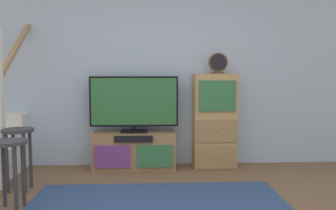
{
  "coord_description": "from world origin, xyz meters",
  "views": [
    {
      "loc": [
        -0.06,
        -2.41,
        1.3
      ],
      "look_at": [
        0.15,
        1.87,
        0.91
      ],
      "focal_mm": 36.22,
      "sensor_mm": 36.0,
      "label": 1
    }
  ],
  "objects_px": {
    "media_console": "(134,150)",
    "bar_stool_near": "(9,158)",
    "desk_clock": "(218,63)",
    "television": "(134,103)",
    "bar_stool_far": "(18,145)",
    "side_cabinet": "(215,121)"
  },
  "relations": [
    {
      "from": "media_console",
      "to": "bar_stool_far",
      "type": "bearing_deg",
      "value": -146.44
    },
    {
      "from": "desk_clock",
      "to": "bar_stool_far",
      "type": "distance_m",
      "value": 2.69
    },
    {
      "from": "television",
      "to": "side_cabinet",
      "type": "distance_m",
      "value": 1.14
    },
    {
      "from": "bar_stool_near",
      "to": "bar_stool_far",
      "type": "relative_size",
      "value": 0.97
    },
    {
      "from": "television",
      "to": "bar_stool_far",
      "type": "relative_size",
      "value": 1.73
    },
    {
      "from": "side_cabinet",
      "to": "bar_stool_far",
      "type": "height_order",
      "value": "side_cabinet"
    },
    {
      "from": "media_console",
      "to": "side_cabinet",
      "type": "distance_m",
      "value": 1.18
    },
    {
      "from": "side_cabinet",
      "to": "desk_clock",
      "type": "xyz_separation_m",
      "value": [
        0.03,
        -0.02,
        0.8
      ]
    },
    {
      "from": "bar_stool_near",
      "to": "side_cabinet",
      "type": "bearing_deg",
      "value": 32.2
    },
    {
      "from": "media_console",
      "to": "bar_stool_near",
      "type": "distance_m",
      "value": 1.8
    },
    {
      "from": "television",
      "to": "bar_stool_near",
      "type": "xyz_separation_m",
      "value": [
        -1.11,
        -1.41,
        -0.4
      ]
    },
    {
      "from": "television",
      "to": "desk_clock",
      "type": "bearing_deg",
      "value": -1.43
    },
    {
      "from": "media_console",
      "to": "television",
      "type": "height_order",
      "value": "television"
    },
    {
      "from": "bar_stool_far",
      "to": "desk_clock",
      "type": "bearing_deg",
      "value": 18.93
    },
    {
      "from": "side_cabinet",
      "to": "bar_stool_far",
      "type": "relative_size",
      "value": 1.87
    },
    {
      "from": "side_cabinet",
      "to": "bar_stool_near",
      "type": "xyz_separation_m",
      "value": [
        -2.23,
        -1.4,
        -0.14
      ]
    },
    {
      "from": "media_console",
      "to": "bar_stool_far",
      "type": "height_order",
      "value": "bar_stool_far"
    },
    {
      "from": "media_console",
      "to": "desk_clock",
      "type": "bearing_deg",
      "value": -0.24
    },
    {
      "from": "desk_clock",
      "to": "bar_stool_far",
      "type": "relative_size",
      "value": 0.41
    },
    {
      "from": "media_console",
      "to": "television",
      "type": "xyz_separation_m",
      "value": [
        -0.0,
        0.02,
        0.66
      ]
    },
    {
      "from": "media_console",
      "to": "desk_clock",
      "type": "height_order",
      "value": "desk_clock"
    },
    {
      "from": "television",
      "to": "side_cabinet",
      "type": "height_order",
      "value": "side_cabinet"
    }
  ]
}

